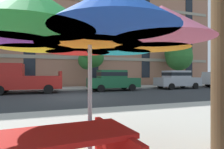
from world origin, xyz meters
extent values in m
plane|color=#2D3033|center=(0.00, 0.00, 0.00)|extent=(120.00, 120.00, 0.00)
cube|color=#B2ADA3|center=(0.00, 6.80, 0.06)|extent=(56.00, 3.60, 0.12)
cube|color=#A87056|center=(0.00, 15.00, 6.40)|extent=(39.55, 12.00, 12.80)
cube|color=#9E937F|center=(0.00, 8.96, 3.20)|extent=(38.75, 0.08, 0.36)
cube|color=#9E937F|center=(0.00, 8.96, 6.40)|extent=(38.75, 0.08, 0.36)
cube|color=black|center=(-3.30, 8.97, 6.80)|extent=(1.10, 0.06, 11.60)
cube|color=black|center=(3.30, 8.97, 6.80)|extent=(1.10, 0.06, 11.60)
cube|color=black|center=(9.89, 8.97, 6.80)|extent=(1.10, 0.06, 11.60)
cube|color=black|center=(16.48, 8.97, 6.80)|extent=(1.10, 0.06, 11.60)
cube|color=#B21E19|center=(-3.17, 3.70, 0.82)|extent=(5.10, 1.90, 0.96)
cube|color=#B21E19|center=(-4.27, 3.70, 1.75)|extent=(1.90, 1.75, 0.90)
cube|color=#B21E19|center=(-0.70, 3.70, 1.48)|extent=(0.16, 1.75, 0.36)
cylinder|color=black|center=(-1.59, 4.65, 0.34)|extent=(0.68, 0.22, 0.68)
cylinder|color=black|center=(-1.59, 2.75, 0.34)|extent=(0.68, 0.22, 0.68)
cylinder|color=black|center=(-4.75, 4.65, 0.34)|extent=(0.68, 0.22, 0.68)
cube|color=#195933|center=(3.75, 3.70, 0.70)|extent=(4.40, 1.76, 0.80)
cube|color=#195933|center=(3.60, 3.70, 1.44)|extent=(2.30, 1.55, 0.68)
cube|color=black|center=(3.60, 3.70, 1.44)|extent=(2.32, 1.57, 0.32)
cylinder|color=black|center=(5.11, 4.58, 0.30)|extent=(0.60, 0.22, 0.60)
cylinder|color=black|center=(5.11, 2.82, 0.30)|extent=(0.60, 0.22, 0.60)
cylinder|color=black|center=(2.38, 4.58, 0.30)|extent=(0.60, 0.22, 0.60)
cylinder|color=black|center=(2.38, 2.82, 0.30)|extent=(0.60, 0.22, 0.60)
cube|color=#A8AAB2|center=(10.44, 3.70, 0.70)|extent=(4.40, 1.76, 0.80)
cube|color=#A8AAB2|center=(10.29, 3.70, 1.44)|extent=(2.30, 1.55, 0.68)
cube|color=black|center=(10.29, 3.70, 1.44)|extent=(2.32, 1.57, 0.32)
cylinder|color=black|center=(11.80, 4.58, 0.30)|extent=(0.60, 0.22, 0.60)
cylinder|color=black|center=(11.80, 2.82, 0.30)|extent=(0.60, 0.22, 0.60)
cylinder|color=black|center=(9.07, 4.58, 0.30)|extent=(0.60, 0.22, 0.60)
cylinder|color=black|center=(9.07, 2.82, 0.30)|extent=(0.60, 0.22, 0.60)
cube|color=silver|center=(14.39, 3.70, 1.48)|extent=(0.16, 1.75, 0.36)
cylinder|color=black|center=(15.28, 2.75, 0.34)|extent=(0.68, 0.22, 0.68)
cylinder|color=black|center=(15.28, 4.65, 0.34)|extent=(0.68, 0.22, 0.68)
cylinder|color=brown|center=(2.52, 7.19, 1.07)|extent=(0.32, 0.32, 2.14)
sphere|color=#2D702D|center=(2.82, 6.92, 3.11)|extent=(2.03, 2.03, 2.03)
sphere|color=#2D702D|center=(2.23, 7.27, 2.84)|extent=(1.90, 1.90, 1.90)
sphere|color=#2D702D|center=(2.34, 6.90, 3.49)|extent=(1.70, 1.70, 1.70)
cylinder|color=#4C3823|center=(12.98, 6.83, 1.13)|extent=(0.43, 0.43, 2.26)
sphere|color=#2D702D|center=(13.01, 6.83, 3.91)|extent=(3.15, 3.15, 3.15)
sphere|color=#2D702D|center=(13.21, 7.10, 3.56)|extent=(2.71, 2.71, 2.71)
sphere|color=#2D702D|center=(13.03, 6.72, 3.41)|extent=(3.11, 3.11, 3.11)
cylinder|color=silver|center=(-1.19, -9.00, 1.14)|extent=(0.06, 0.06, 2.28)
cone|color=orange|center=(-0.16, -9.00, 2.07)|extent=(1.23, 1.23, 0.42)
cone|color=#199EB2|center=(-0.46, -8.27, 2.07)|extent=(1.23, 1.23, 0.42)
cone|color=red|center=(-1.19, -7.97, 2.07)|extent=(1.23, 1.23, 0.42)
cone|color=yellow|center=(-1.92, -8.27, 2.07)|extent=(1.23, 1.23, 0.42)
cone|color=#662D9E|center=(-2.22, -9.00, 2.07)|extent=(1.23, 1.23, 0.42)
cone|color=green|center=(-1.92, -9.73, 2.07)|extent=(1.23, 1.23, 0.42)
cone|color=blue|center=(-1.19, -10.03, 2.07)|extent=(1.23, 1.23, 0.42)
cone|color=#E5668C|center=(-0.46, -9.73, 2.07)|extent=(1.23, 1.23, 0.42)
cone|color=orange|center=(-1.19, -9.00, 2.11)|extent=(1.54, 1.54, 0.50)
cube|color=red|center=(-1.72, -9.46, 0.74)|extent=(1.86, 0.94, 0.06)
cube|color=red|center=(-1.77, -8.84, 0.44)|extent=(1.82, 0.42, 0.05)
camera|label=1|loc=(-1.80, -11.71, 1.44)|focal=30.46mm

